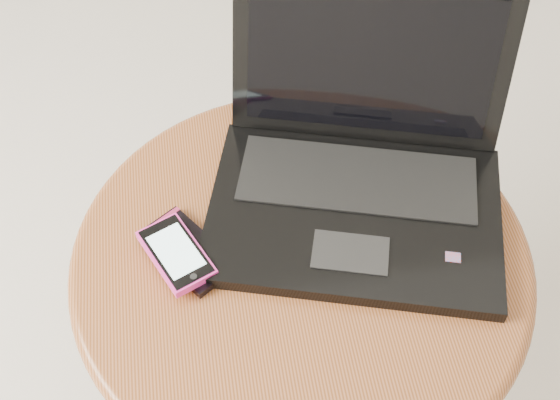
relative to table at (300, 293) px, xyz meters
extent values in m
plane|color=beige|center=(0.08, 0.07, -0.37)|extent=(4.00, 4.00, 0.00)
cylinder|color=#512F12|center=(0.00, 0.00, -0.36)|extent=(0.34, 0.34, 0.03)
cylinder|color=#512F12|center=(0.00, 0.00, -0.14)|extent=(0.09, 0.09, 0.42)
cylinder|color=brown|center=(0.00, 0.00, 0.09)|extent=(0.57, 0.57, 0.03)
torus|color=brown|center=(0.00, 0.00, 0.09)|extent=(0.60, 0.60, 0.03)
cube|color=black|center=(0.08, 0.04, 0.11)|extent=(0.44, 0.36, 0.02)
cube|color=black|center=(0.09, 0.09, 0.12)|extent=(0.34, 0.20, 0.00)
cube|color=black|center=(0.06, -0.03, 0.12)|extent=(0.11, 0.08, 0.00)
cube|color=red|center=(0.18, -0.05, 0.12)|extent=(0.02, 0.02, 0.00)
cube|color=black|center=(0.12, 0.20, 0.23)|extent=(0.38, 0.18, 0.23)
cube|color=black|center=(0.12, 0.19, 0.23)|extent=(0.33, 0.15, 0.19)
cube|color=black|center=(-0.14, 0.02, 0.11)|extent=(0.13, 0.14, 0.01)
cube|color=#A0234C|center=(-0.18, 0.07, 0.11)|extent=(0.06, 0.04, 0.00)
cube|color=#F130A2|center=(-0.16, 0.01, 0.12)|extent=(0.10, 0.12, 0.01)
cube|color=black|center=(-0.16, 0.01, 0.12)|extent=(0.09, 0.12, 0.00)
cube|color=#C4EFF0|center=(-0.16, 0.01, 0.13)|extent=(0.07, 0.09, 0.00)
cylinder|color=black|center=(-0.14, -0.03, 0.13)|extent=(0.01, 0.01, 0.00)
camera|label=1|loc=(-0.11, -0.54, 0.89)|focal=47.84mm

